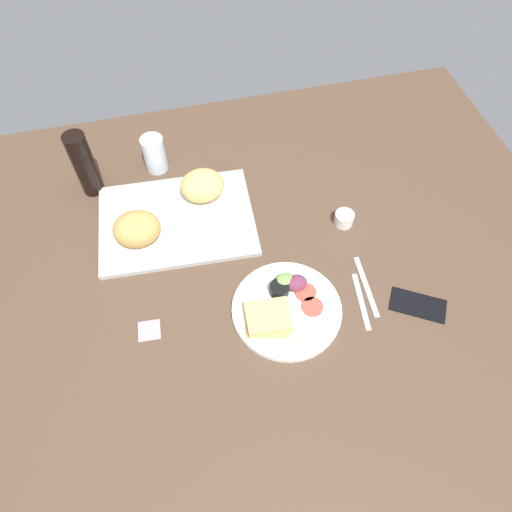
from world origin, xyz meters
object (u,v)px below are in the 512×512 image
at_px(bread_plate_near, 139,232).
at_px(serving_tray, 177,220).
at_px(knife, 366,286).
at_px(drinking_glass, 154,154).
at_px(plate_with_salad, 284,307).
at_px(espresso_cup, 344,219).
at_px(cell_phone, 418,305).
at_px(bread_plate_far, 204,190).
at_px(sticky_note, 149,330).
at_px(fork, 361,301).
at_px(soda_bottle, 84,164).

bearing_deg(bread_plate_near, serving_tray, 27.44).
bearing_deg(knife, drinking_glass, 44.06).
relative_size(bread_plate_near, drinking_glass, 1.76).
bearing_deg(plate_with_salad, serving_tray, 122.46).
bearing_deg(espresso_cup, plate_with_salad, -136.37).
relative_size(drinking_glass, cell_phone, 0.83).
bearing_deg(serving_tray, knife, -36.39).
distance_m(bread_plate_far, plate_with_salad, 0.44).
bearing_deg(knife, espresso_cup, 0.34).
bearing_deg(drinking_glass, plate_with_salad, -66.78).
xyz_separation_m(bread_plate_near, cell_phone, (0.68, -0.37, -0.05)).
xyz_separation_m(cell_phone, sticky_note, (-0.70, 0.10, -0.00)).
relative_size(bread_plate_far, plate_with_salad, 0.70).
bearing_deg(plate_with_salad, bread_plate_near, 137.85).
xyz_separation_m(plate_with_salad, fork, (0.21, -0.02, -0.01)).
distance_m(knife, sticky_note, 0.59).
bearing_deg(espresso_cup, bread_plate_near, 173.69).
distance_m(drinking_glass, sticky_note, 0.58).
relative_size(cell_phone, sticky_note, 2.57).
xyz_separation_m(bread_plate_far, soda_bottle, (-0.33, 0.14, 0.05)).
bearing_deg(knife, soda_bottle, 56.27).
relative_size(plate_with_salad, fork, 1.68).
bearing_deg(knife, bread_plate_near, 67.08).
xyz_separation_m(bread_plate_far, sticky_note, (-0.22, -0.39, -0.06)).
height_order(knife, cell_phone, cell_phone).
relative_size(serving_tray, sticky_note, 8.04).
bearing_deg(fork, cell_phone, -100.44).
height_order(bread_plate_near, soda_bottle, soda_bottle).
distance_m(fork, cell_phone, 0.15).
distance_m(fork, knife, 0.05).
xyz_separation_m(drinking_glass, fork, (0.46, -0.62, -0.06)).
distance_m(plate_with_salad, sticky_note, 0.35).
distance_m(drinking_glass, soda_bottle, 0.21).
relative_size(serving_tray, bread_plate_far, 2.24).
bearing_deg(espresso_cup, fork, -99.37).
relative_size(fork, cell_phone, 1.18).
bearing_deg(bread_plate_near, fork, -31.14).
distance_m(bread_plate_near, espresso_cup, 0.59).
height_order(plate_with_salad, knife, plate_with_salad).
distance_m(soda_bottle, fork, 0.89).
xyz_separation_m(soda_bottle, cell_phone, (0.81, -0.62, -0.10)).
xyz_separation_m(serving_tray, knife, (0.46, -0.34, -0.01)).
bearing_deg(knife, plate_with_salad, 97.60).
xyz_separation_m(soda_bottle, sticky_note, (0.11, -0.52, -0.11)).
xyz_separation_m(bread_plate_near, fork, (0.54, -0.33, -0.06)).
bearing_deg(cell_phone, sticky_note, -156.64).
xyz_separation_m(drinking_glass, sticky_note, (-0.09, -0.57, -0.06)).
height_order(soda_bottle, sticky_note, soda_bottle).
distance_m(bread_plate_far, cell_phone, 0.68).
distance_m(cell_phone, sticky_note, 0.70).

